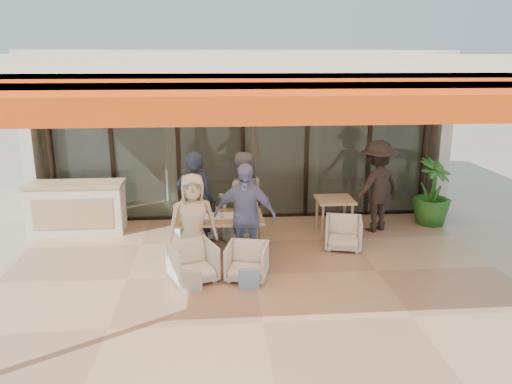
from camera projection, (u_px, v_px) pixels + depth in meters
ground at (254, 276)px, 7.95m from camera, size 70.00×70.00×0.00m
terrace_floor at (254, 276)px, 7.95m from camera, size 8.00×6.00×0.01m
terrace_structure at (256, 67)px, 6.86m from camera, size 8.00×6.00×3.40m
glass_storefront at (243, 145)px, 10.43m from camera, size 8.08×0.10×3.20m
interior_block at (238, 105)px, 12.49m from camera, size 9.05×3.62×3.52m
host_counter at (77, 208)px, 9.77m from camera, size 1.85×0.65×1.04m
dining_table at (219, 219)px, 8.57m from camera, size 1.50×0.90×0.93m
chair_far_left at (197, 220)px, 9.53m from camera, size 0.90×0.88×0.73m
chair_far_right at (241, 220)px, 9.60m from camera, size 0.71×0.67×0.69m
chair_near_left at (193, 261)px, 7.71m from camera, size 0.84×0.82×0.68m
chair_near_right at (247, 260)px, 7.78m from camera, size 0.74×0.71×0.64m
diner_navy at (195, 201)px, 8.91m from camera, size 0.69×0.49×1.80m
diner_grey at (242, 200)px, 8.98m from camera, size 0.88×0.70×1.78m
diner_cream at (193, 222)px, 8.07m from camera, size 0.83×0.58×1.60m
diner_periwinkle at (245, 216)px, 8.11m from camera, size 1.11×0.67×1.76m
tote_bag_cream at (192, 282)px, 7.37m from camera, size 0.30×0.10×0.34m
tote_bag_blue at (249, 280)px, 7.43m from camera, size 0.30×0.10×0.34m
side_table at (334, 204)px, 9.66m from camera, size 0.70×0.70×0.74m
side_chair at (343, 232)px, 9.02m from camera, size 0.76×0.73×0.66m
standing_woman at (377, 187)px, 9.81m from camera, size 1.37×1.14×1.84m
potted_palm at (432, 192)px, 10.24m from camera, size 1.10×1.10×1.40m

